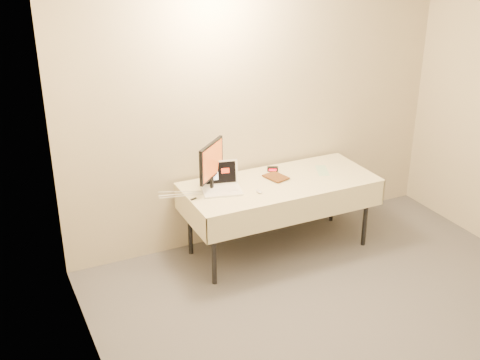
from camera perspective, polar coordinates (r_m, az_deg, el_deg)
name	(u,v)px	position (r m, az deg, el deg)	size (l,w,h in m)	color
back_wall	(259,107)	(5.91, 1.82, 6.91)	(4.00, 0.10, 2.70)	beige
table	(280,187)	(5.77, 3.80, -0.71)	(1.86, 0.81, 0.74)	black
laptop	(221,183)	(5.55, -1.84, -0.33)	(0.42, 0.37, 0.25)	white
monitor	(211,163)	(5.46, -2.73, 1.63)	(0.35, 0.32, 0.46)	black
book	(270,170)	(5.72, 2.83, 0.99)	(0.17, 0.02, 0.23)	#94531A
alarm_clock	(273,169)	(5.97, 3.11, 1.05)	(0.11, 0.08, 0.04)	black
clicker	(259,191)	(5.51, 1.79, -1.09)	(0.04, 0.09, 0.02)	silver
paper_form	(322,170)	(6.04, 7.81, 0.90)	(0.11, 0.27, 0.00)	#BBECBD
usb_dongle	(194,199)	(5.39, -4.42, -1.80)	(0.06, 0.02, 0.01)	black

